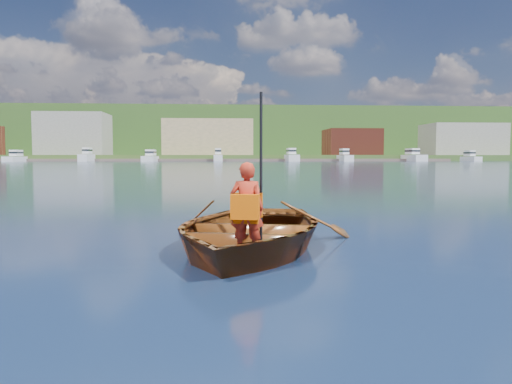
{
  "coord_description": "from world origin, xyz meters",
  "views": [
    {
      "loc": [
        -0.27,
        -7.66,
        1.29
      ],
      "look_at": [
        0.2,
        -0.77,
        0.81
      ],
      "focal_mm": 35.0,
      "sensor_mm": 36.0,
      "label": 1
    }
  ],
  "objects_px": {
    "child_paddler": "(247,208)",
    "dock": "(194,160)",
    "rowboat": "(248,230)",
    "marina_yachts": "(256,157)"
  },
  "relations": [
    {
      "from": "rowboat",
      "to": "dock",
      "type": "bearing_deg",
      "value": 93.48
    },
    {
      "from": "dock",
      "to": "marina_yachts",
      "type": "bearing_deg",
      "value": -13.92
    },
    {
      "from": "rowboat",
      "to": "marina_yachts",
      "type": "height_order",
      "value": "marina_yachts"
    },
    {
      "from": "rowboat",
      "to": "child_paddler",
      "type": "xyz_separation_m",
      "value": [
        -0.06,
        -0.91,
        0.4
      ]
    },
    {
      "from": "child_paddler",
      "to": "dock",
      "type": "relative_size",
      "value": 0.01
    },
    {
      "from": "child_paddler",
      "to": "dock",
      "type": "bearing_deg",
      "value": 93.43
    },
    {
      "from": "rowboat",
      "to": "dock",
      "type": "height_order",
      "value": "dock"
    },
    {
      "from": "child_paddler",
      "to": "rowboat",
      "type": "bearing_deg",
      "value": 86.46
    },
    {
      "from": "rowboat",
      "to": "marina_yachts",
      "type": "xyz_separation_m",
      "value": [
        9.92,
        144.07,
        1.12
      ]
    },
    {
      "from": "dock",
      "to": "marina_yachts",
      "type": "distance_m",
      "value": 19.56
    }
  ]
}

